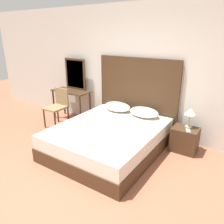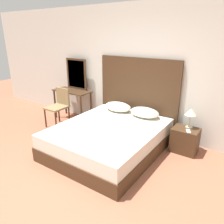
# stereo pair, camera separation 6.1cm
# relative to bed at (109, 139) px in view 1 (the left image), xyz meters

# --- Properties ---
(ground_plane) EXTENTS (16.00, 16.00, 0.00)m
(ground_plane) POSITION_rel_bed_xyz_m (0.13, -1.50, -0.25)
(ground_plane) COLOR #9E5B42
(wall_back) EXTENTS (10.00, 0.06, 2.70)m
(wall_back) POSITION_rel_bed_xyz_m (0.13, 1.15, 1.10)
(wall_back) COLOR silver
(wall_back) RESTS_ON ground_plane
(bed) EXTENTS (1.76, 2.11, 0.50)m
(bed) POSITION_rel_bed_xyz_m (0.00, 0.00, 0.00)
(bed) COLOR #422B19
(bed) RESTS_ON ground_plane
(headboard) EXTENTS (1.84, 0.05, 1.64)m
(headboard) POSITION_rel_bed_xyz_m (0.00, 1.08, 0.57)
(headboard) COLOR #422B19
(headboard) RESTS_ON ground_plane
(pillow_left) EXTENTS (0.61, 0.39, 0.19)m
(pillow_left) POSITION_rel_bed_xyz_m (-0.32, 0.81, 0.35)
(pillow_left) COLOR silver
(pillow_left) RESTS_ON bed
(pillow_right) EXTENTS (0.61, 0.39, 0.19)m
(pillow_right) POSITION_rel_bed_xyz_m (0.32, 0.81, 0.35)
(pillow_right) COLOR silver
(pillow_right) RESTS_ON bed
(phone_on_bed) EXTENTS (0.10, 0.16, 0.01)m
(phone_on_bed) POSITION_rel_bed_xyz_m (-0.21, -0.06, 0.26)
(phone_on_bed) COLOR #B7B7BC
(phone_on_bed) RESTS_ON bed
(nightstand) EXTENTS (0.47, 0.37, 0.46)m
(nightstand) POSITION_rel_bed_xyz_m (1.19, 0.77, -0.01)
(nightstand) COLOR #422B19
(nightstand) RESTS_ON ground_plane
(table_lamp) EXTENTS (0.20, 0.20, 0.38)m
(table_lamp) POSITION_rel_bed_xyz_m (1.21, 0.85, 0.51)
(table_lamp) COLOR tan
(table_lamp) RESTS_ON nightstand
(phone_on_nightstand) EXTENTS (0.12, 0.17, 0.01)m
(phone_on_nightstand) POSITION_rel_bed_xyz_m (1.25, 0.68, 0.22)
(phone_on_nightstand) COLOR #B7B7BC
(phone_on_nightstand) RESTS_ON nightstand
(vanity_desk) EXTENTS (0.99, 0.45, 0.76)m
(vanity_desk) POSITION_rel_bed_xyz_m (-1.70, 0.80, 0.37)
(vanity_desk) COLOR #422B19
(vanity_desk) RESTS_ON ground_plane
(vanity_mirror) EXTENTS (0.63, 0.03, 0.76)m
(vanity_mirror) POSITION_rel_bed_xyz_m (-1.70, 1.00, 0.90)
(vanity_mirror) COLOR #422B19
(vanity_mirror) RESTS_ON vanity_desk
(chair) EXTENTS (0.42, 0.48, 0.89)m
(chair) POSITION_rel_bed_xyz_m (-1.68, 0.34, 0.27)
(chair) COLOR olive
(chair) RESTS_ON ground_plane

